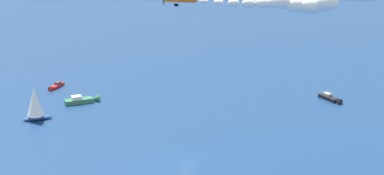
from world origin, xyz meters
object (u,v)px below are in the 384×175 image
(motorboat_far_stbd, at_px, (84,100))
(sailboat_ahead, at_px, (35,104))
(motorboat_trailing, at_px, (56,86))
(motorboat_far_port, at_px, (331,99))

(motorboat_far_stbd, xyz_separation_m, sailboat_ahead, (-15.67, -6.13, 3.77))
(motorboat_far_stbd, relative_size, sailboat_ahead, 1.01)
(sailboat_ahead, bearing_deg, motorboat_trailing, 59.32)
(motorboat_trailing, distance_m, sailboat_ahead, 25.84)
(motorboat_trailing, relative_size, sailboat_ahead, 0.62)
(motorboat_far_port, xyz_separation_m, motorboat_trailing, (-64.03, 49.07, -0.10))
(motorboat_far_port, relative_size, motorboat_far_stbd, 0.79)
(motorboat_far_stbd, height_order, motorboat_trailing, motorboat_far_stbd)
(motorboat_far_port, height_order, sailboat_ahead, sailboat_ahead)
(motorboat_trailing, bearing_deg, sailboat_ahead, -120.68)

